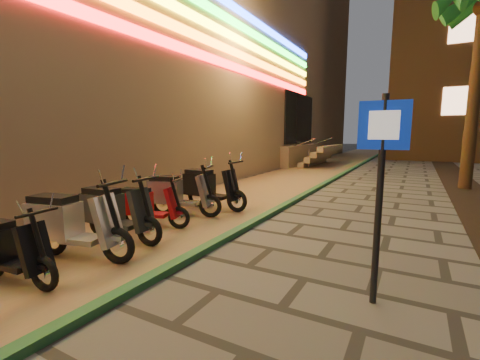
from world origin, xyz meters
The scene contains 10 objects.
parking_strip centered at (-2.60, 10.00, 0.01)m, with size 3.40×60.00×0.01m, color #8C7251.
green_curb centered at (-0.90, 10.00, 0.05)m, with size 0.18×60.00×0.10m, color #235E34.
mall_building centered at (-15.47, 10.02, 7.48)m, with size 24.23×44.00×15.00m.
pedestrian_sign centered at (1.71, 2.29, 1.51)m, with size 0.51×0.10×2.34m.
scooter_4 centered at (-2.54, 0.56, 0.45)m, with size 1.48×0.57×1.04m.
scooter_5 centered at (-2.57, 1.46, 0.55)m, with size 1.81×0.84×1.27m.
scooter_6 centered at (-2.70, 2.39, 0.53)m, with size 1.73×0.61×1.22m.
scooter_7 centered at (-2.77, 3.27, 0.46)m, with size 1.47×0.79×1.05m.
scooter_8 centered at (-2.81, 4.26, 0.53)m, with size 1.72×0.92×1.22m.
scooter_9 centered at (-2.61, 5.27, 0.56)m, with size 1.82×0.64×1.29m.
Camera 1 is at (2.03, -1.45, 1.93)m, focal length 24.00 mm.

